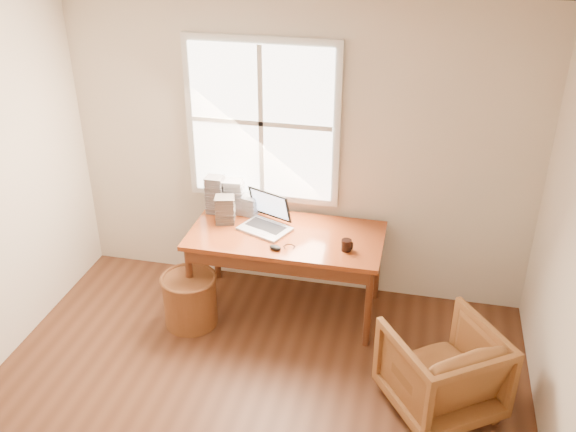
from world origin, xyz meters
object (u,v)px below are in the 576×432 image
armchair (442,369)px  cd_stack_a (234,196)px  wicker_stool (190,300)px  laptop (265,215)px  coffee_mug (346,245)px  desk (286,236)px

armchair → cd_stack_a: size_ratio=2.36×
wicker_stool → laptop: (0.55, 0.39, 0.67)m
wicker_stool → cd_stack_a: bearing=71.7°
wicker_stool → cd_stack_a: cd_stack_a is taller
wicker_stool → coffee_mug: 1.40m
wicker_stool → cd_stack_a: (0.21, 0.65, 0.68)m
laptop → coffee_mug: (0.71, -0.17, -0.10)m
desk → coffee_mug: (0.52, -0.15, 0.07)m
laptop → wicker_stool: bearing=-121.9°
wicker_stool → laptop: 0.95m
coffee_mug → cd_stack_a: (-1.05, 0.43, 0.11)m
coffee_mug → wicker_stool: bearing=-146.3°
cd_stack_a → wicker_stool: bearing=-108.3°
desk → wicker_stool: 0.97m
cd_stack_a → armchair: bearing=-32.5°
armchair → wicker_stool: bearing=-48.7°
armchair → laptop: bearing=-65.8°
cd_stack_a → desk: bearing=-27.5°
desk → cd_stack_a: cd_stack_a is taller
coffee_mug → desk: bearing=-172.5°
laptop → cd_stack_a: (-0.34, 0.25, 0.01)m
laptop → cd_stack_a: size_ratio=1.29×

